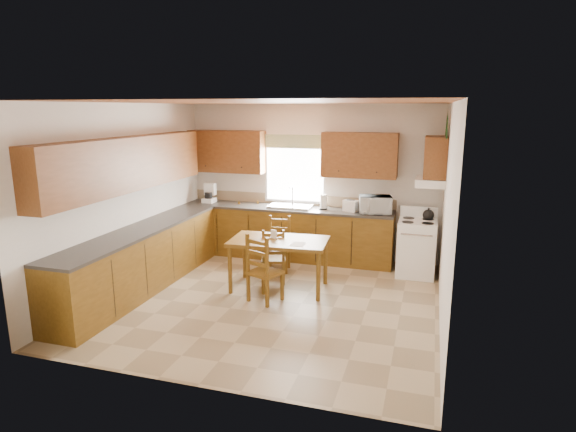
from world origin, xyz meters
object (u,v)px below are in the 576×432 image
(microwave, at_px, (375,205))
(chair_far_right, at_px, (278,245))
(dining_table, at_px, (279,264))
(stove, at_px, (416,249))
(chair_near_left, at_px, (273,255))
(chair_near_right, at_px, (265,268))
(chair_far_left, at_px, (249,229))

(microwave, xyz_separation_m, chair_far_right, (-1.47, -0.69, -0.62))
(dining_table, bearing_deg, chair_far_right, 104.84)
(stove, xyz_separation_m, chair_near_left, (-2.08, -0.97, -0.01))
(microwave, xyz_separation_m, chair_near_right, (-1.25, -1.95, -0.59))
(chair_near_left, distance_m, chair_far_right, 0.54)
(microwave, xyz_separation_m, chair_far_left, (-2.24, -0.01, -0.59))
(chair_near_right, relative_size, chair_far_left, 1.00)
(microwave, distance_m, chair_near_left, 1.94)
(stove, relative_size, chair_near_left, 1.02)
(chair_far_left, height_order, chair_far_right, chair_far_left)
(stove, height_order, chair_far_left, chair_far_left)
(chair_near_left, bearing_deg, stove, -173.61)
(chair_near_left, bearing_deg, microwave, -156.98)
(dining_table, bearing_deg, chair_near_right, -98.84)
(stove, height_order, chair_near_left, stove)
(microwave, distance_m, chair_far_right, 1.74)
(chair_near_right, height_order, chair_far_right, chair_near_right)
(chair_far_right, bearing_deg, dining_table, -79.24)
(chair_near_left, xyz_separation_m, chair_near_right, (0.12, -0.73, 0.05))
(dining_table, height_order, chair_near_left, chair_near_left)
(chair_far_left, bearing_deg, chair_near_left, -78.32)
(dining_table, relative_size, chair_near_right, 1.47)
(chair_far_left, bearing_deg, stove, -28.56)
(chair_near_left, bearing_deg, chair_near_right, 80.97)
(dining_table, xyz_separation_m, chair_near_left, (-0.17, 0.24, 0.05))
(microwave, relative_size, dining_table, 0.34)
(microwave, height_order, chair_far_right, microwave)
(stove, bearing_deg, dining_table, -147.95)
(stove, distance_m, chair_far_right, 2.22)
(microwave, height_order, chair_far_left, microwave)
(microwave, bearing_deg, chair_far_left, 167.48)
(microwave, height_order, chair_near_right, microwave)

